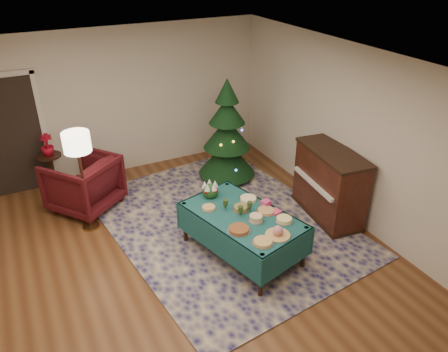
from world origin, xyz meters
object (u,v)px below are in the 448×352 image
christmas_tree (227,135)px  piano (329,185)px  armchair (83,181)px  side_table (53,174)px  buffet_table (242,223)px  floor_lamp (78,148)px  potted_plant (48,149)px  gift_box (266,203)px

christmas_tree → piano: christmas_tree is taller
armchair → side_table: (-0.39, 0.78, -0.15)m
buffet_table → floor_lamp: 2.56m
buffet_table → potted_plant: (-2.11, 3.04, 0.29)m
potted_plant → piano: bearing=-36.1°
armchair → christmas_tree: 2.61m
buffet_table → side_table: bearing=124.7°
gift_box → piano: (1.31, 0.21, -0.15)m
floor_lamp → potted_plant: bearing=102.9°
buffet_table → side_table: side_table is taller
potted_plant → christmas_tree: 3.10m
christmas_tree → side_table: bearing=163.2°
gift_box → piano: size_ratio=0.08×
armchair → potted_plant: bearing=-101.0°
buffet_table → potted_plant: size_ratio=4.99×
floor_lamp → armchair: bearing=84.0°
piano → buffet_table: bearing=-171.4°
side_table → potted_plant: (0.00, -0.00, 0.48)m
armchair → christmas_tree: bearing=139.8°
side_table → christmas_tree: bearing=-16.8°
armchair → potted_plant: armchair is taller
potted_plant → piano: (3.82, -2.78, -0.26)m
floor_lamp → piano: floor_lamp is taller
gift_box → potted_plant: size_ratio=0.28×
buffet_table → armchair: 2.84m
floor_lamp → christmas_tree: (2.65, 0.51, -0.50)m
christmas_tree → potted_plant: bearing=163.2°
potted_plant → christmas_tree: size_ratio=0.20×
potted_plant → piano: 4.73m
floor_lamp → side_table: floor_lamp is taller
buffet_table → potted_plant: bearing=124.7°
buffet_table → piano: bearing=8.6°
armchair → buffet_table: bearing=89.7°
gift_box → christmas_tree: 2.15m
side_table → piano: 4.73m
gift_box → piano: piano is taller
side_table → floor_lamp: bearing=-77.1°
buffet_table → floor_lamp: (-1.79, 1.64, 0.83)m
potted_plant → armchair: bearing=-63.5°
floor_lamp → buffet_table: bearing=-42.5°
gift_box → piano: bearing=9.0°
floor_lamp → potted_plant: 1.53m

